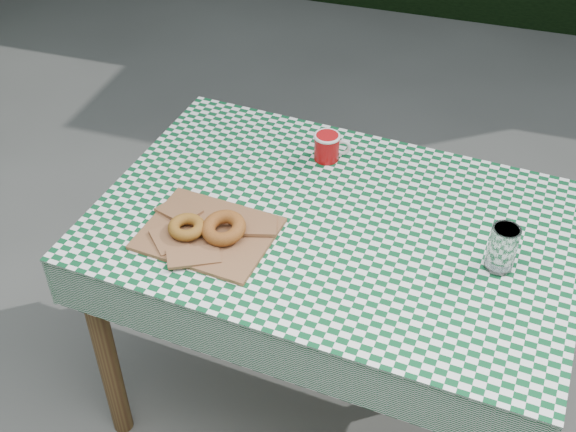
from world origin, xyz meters
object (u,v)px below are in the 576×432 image
object	(u,v)px
drinking_glass	(502,249)
coffee_mug	(327,147)
paper_bag	(208,233)
table	(330,319)

from	to	relation	value
drinking_glass	coffee_mug	bearing A→B (deg)	148.87
paper_bag	drinking_glass	xyz separation A→B (m)	(0.71, 0.10, 0.05)
coffee_mug	drinking_glass	world-z (taller)	drinking_glass
paper_bag	table	bearing A→B (deg)	27.36
table	drinking_glass	bearing A→B (deg)	-1.83
table	paper_bag	bearing A→B (deg)	-147.70
paper_bag	drinking_glass	distance (m)	0.72
coffee_mug	drinking_glass	xyz separation A→B (m)	(0.51, -0.31, 0.02)
paper_bag	coffee_mug	xyz separation A→B (m)	(0.20, 0.41, 0.03)
table	paper_bag	size ratio (longest dim) A/B	3.77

